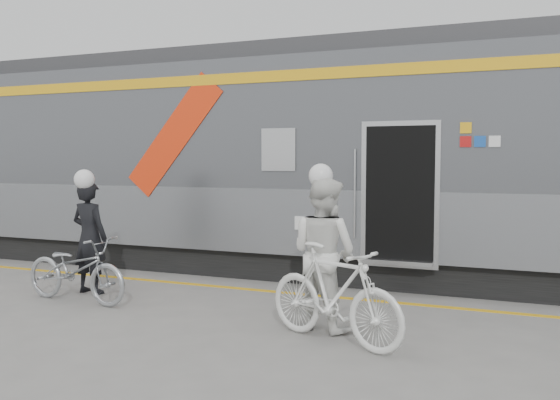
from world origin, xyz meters
The scene contains 9 objects.
ground centered at (0.00, 0.00, 0.00)m, with size 90.00×90.00×0.00m, color slate.
train centered at (-0.79, 4.19, 2.05)m, with size 24.00×3.17×4.10m.
safety_strip centered at (0.00, 2.15, 0.00)m, with size 24.00×0.12×0.01m, color gold.
man centered at (-3.09, 1.00, 0.88)m, with size 0.64×0.42×1.77m, color black.
bicycle_left centered at (-2.89, 0.45, 0.49)m, with size 0.65×1.85×0.97m, color #A2A5A9.
woman centered at (0.88, 0.55, 0.94)m, with size 0.91×0.71×1.87m, color white.
bicycle_right centered at (1.18, 0.00, 0.57)m, with size 0.53×1.89×1.13m, color white.
helmet_man centered at (-3.09, 1.00, 1.92)m, with size 0.31×0.31×0.31m, color white.
helmet_woman centered at (0.88, 0.55, 2.02)m, with size 0.30×0.30×0.30m, color white.
Camera 1 is at (3.09, -6.37, 2.10)m, focal length 38.00 mm.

